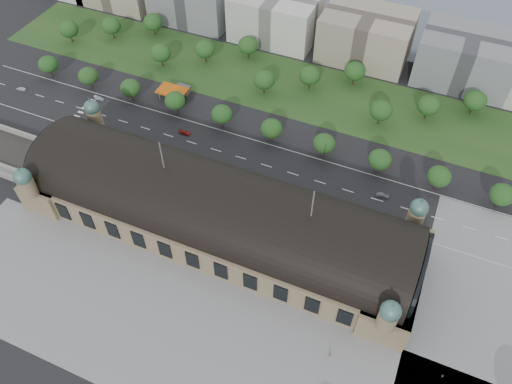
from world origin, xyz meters
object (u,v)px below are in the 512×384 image
at_px(petrol_station, 178,90).
at_px(bus_east, 341,207).
at_px(parked_car_3, 111,147).
at_px(parked_car_5, 142,150).
at_px(pedestrian_2, 443,376).
at_px(bus_mid, 255,180).
at_px(parked_car_0, 89,140).
at_px(parked_car_1, 144,150).
at_px(pedestrian_0, 329,356).
at_px(traffic_car_3, 185,133).
at_px(bus_west, 252,179).
at_px(traffic_car_6, 413,225).
at_px(traffic_car_5, 383,195).
at_px(parked_car_2, 122,150).
at_px(parked_car_6, 172,166).
at_px(parked_car_4, 136,147).
at_px(traffic_car_0, 22,89).
at_px(traffic_car_4, 238,171).
at_px(traffic_car_1, 99,98).

relative_size(petrol_station, bus_east, 1.10).
bearing_deg(parked_car_3, parked_car_5, 85.01).
bearing_deg(pedestrian_2, bus_mid, 50.10).
bearing_deg(bus_east, pedestrian_2, -131.00).
bearing_deg(parked_car_0, parked_car_1, 77.73).
bearing_deg(pedestrian_0, traffic_car_3, 162.02).
bearing_deg(bus_west, traffic_car_6, -82.62).
relative_size(traffic_car_5, traffic_car_6, 1.07).
relative_size(parked_car_2, parked_car_6, 0.95).
xyz_separation_m(traffic_car_3, bus_west, (39.40, -14.69, 0.96)).
height_order(traffic_car_3, bus_west, bus_west).
height_order(parked_car_2, bus_mid, bus_mid).
bearing_deg(parked_car_1, parked_car_6, 36.46).
xyz_separation_m(traffic_car_3, parked_car_4, (-15.15, -16.91, 0.00)).
relative_size(parked_car_3, pedestrian_0, 2.24).
bearing_deg(bus_west, traffic_car_0, 89.61).
xyz_separation_m(traffic_car_4, bus_mid, (9.03, -2.87, 1.19)).
relative_size(traffic_car_1, parked_car_0, 0.94).
relative_size(parked_car_3, pedestrian_2, 2.32).
bearing_deg(parked_car_2, traffic_car_0, -126.88).
xyz_separation_m(traffic_car_6, pedestrian_0, (-13.74, -62.18, 0.30)).
xyz_separation_m(petrol_station, traffic_car_0, (-73.10, -27.01, -2.20)).
distance_m(traffic_car_6, parked_car_2, 125.52).
height_order(parked_car_5, pedestrian_0, pedestrian_0).
bearing_deg(traffic_car_1, traffic_car_0, 99.95).
bearing_deg(traffic_car_4, traffic_car_3, -113.03).
relative_size(parked_car_2, parked_car_3, 1.18).
bearing_deg(parked_car_4, traffic_car_5, 75.65).
bearing_deg(parked_car_1, pedestrian_0, 21.63).
bearing_deg(parked_car_0, parked_car_4, 79.41).
distance_m(traffic_car_3, traffic_car_5, 91.19).
height_order(traffic_car_0, parked_car_6, parked_car_6).
distance_m(traffic_car_5, parked_car_3, 118.24).
bearing_deg(pedestrian_2, traffic_car_1, 59.08).
height_order(petrol_station, traffic_car_6, petrol_station).
bearing_deg(traffic_car_4, bus_west, 67.97).
bearing_deg(parked_car_0, traffic_car_5, 77.55).
relative_size(petrol_station, pedestrian_2, 7.65).
xyz_separation_m(traffic_car_3, pedestrian_0, (91.85, -73.57, 0.18)).
height_order(parked_car_0, pedestrian_0, pedestrian_0).
xyz_separation_m(parked_car_2, pedestrian_0, (111.42, -52.72, 0.22)).
xyz_separation_m(parked_car_2, bus_east, (97.17, 5.95, 1.04)).
height_order(petrol_station, parked_car_4, petrol_station).
distance_m(traffic_car_0, parked_car_1, 79.61).
height_order(bus_mid, bus_east, bus_mid).
bearing_deg(bus_west, petrol_station, 60.17).
bearing_deg(petrol_station, parked_car_3, -101.70).
xyz_separation_m(bus_east, pedestrian_2, (48.13, -51.00, -0.85)).
xyz_separation_m(parked_car_2, parked_car_3, (-5.90, -0.05, -0.00)).
relative_size(traffic_car_5, pedestrian_0, 2.63).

